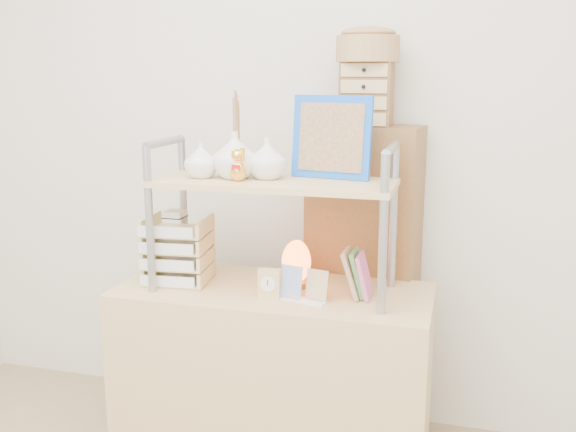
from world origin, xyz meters
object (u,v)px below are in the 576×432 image
object	(u,v)px
salt_lamp	(296,263)
cabinet	(362,284)
desk	(274,379)
letter_tray	(177,253)

from	to	relation	value
salt_lamp	cabinet	bearing A→B (deg)	55.98
salt_lamp	desk	bearing A→B (deg)	-142.87
desk	letter_tray	world-z (taller)	letter_tray
desk	salt_lamp	world-z (taller)	salt_lamp
letter_tray	salt_lamp	bearing A→B (deg)	8.22
cabinet	letter_tray	bearing A→B (deg)	-144.17
cabinet	salt_lamp	world-z (taller)	cabinet
letter_tray	salt_lamp	size ratio (longest dim) A/B	1.56
desk	cabinet	distance (m)	0.56
desk	letter_tray	size ratio (longest dim) A/B	4.18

